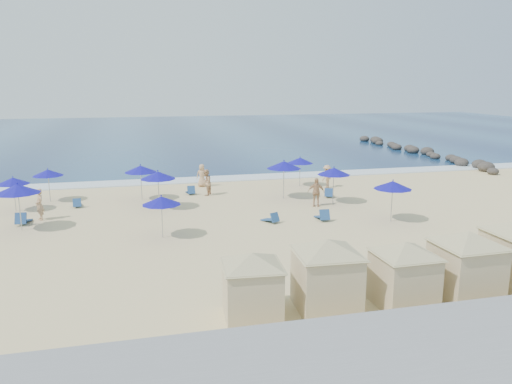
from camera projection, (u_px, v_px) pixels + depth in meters
ground at (270, 233)px, 26.50m from camera, size 160.00×160.00×0.00m
ocean at (177, 133)px, 78.65m from camera, size 160.00×80.00×0.06m
surf_line at (220, 179)px, 41.19m from camera, size 160.00×2.50×0.08m
seawall at (403, 351)px, 13.56m from camera, size 160.00×6.10×1.22m
rock_jetty at (418, 151)px, 55.66m from camera, size 2.56×26.66×0.96m
trash_bin at (327, 257)px, 21.51m from camera, size 0.89×0.89×0.88m
cabana_0 at (252, 277)px, 16.65m from camera, size 4.03×4.03×2.54m
cabana_1 at (327, 265)px, 17.26m from camera, size 4.50×4.50×2.83m
cabana_2 at (404, 266)px, 17.56m from camera, size 4.17×4.17×2.62m
cabana_3 at (467, 256)px, 18.17m from camera, size 4.51×4.51×2.83m
umbrella_0 at (13, 181)px, 30.54m from camera, size 1.95×1.95×2.22m
umbrella_1 at (18, 189)px, 26.49m from camera, size 2.32×2.32×2.64m
umbrella_2 at (48, 173)px, 33.07m from camera, size 2.00×2.00×2.27m
umbrella_3 at (161, 201)px, 25.28m from camera, size 1.98×1.98×2.26m
umbrella_4 at (141, 169)px, 33.47m from camera, size 2.17×2.17×2.47m
umbrella_5 at (158, 175)px, 31.04m from camera, size 2.20×2.20×2.50m
umbrella_6 at (284, 165)px, 33.87m from camera, size 2.38×2.38×2.71m
umbrella_7 at (334, 171)px, 32.57m from camera, size 2.17×2.17×2.47m
umbrella_8 at (300, 160)px, 38.07m from camera, size 2.03×2.03×2.31m
umbrella_9 at (393, 185)px, 28.23m from camera, size 2.16×2.16×2.46m
beach_chair_0 at (23, 220)px, 28.06m from camera, size 0.73×1.42×0.76m
beach_chair_1 at (77, 204)px, 31.96m from camera, size 0.58×1.17×0.62m
beach_chair_2 at (191, 191)px, 35.64m from camera, size 0.59×1.24×0.67m
beach_chair_3 at (271, 219)px, 28.42m from camera, size 0.95×1.27×0.64m
beach_chair_4 at (323, 216)px, 28.89m from camera, size 0.65×1.34×0.72m
beach_chair_5 at (329, 194)px, 34.76m from camera, size 1.04×1.38×0.70m
beachgoer_0 at (40, 204)px, 28.80m from camera, size 0.70×0.80×1.84m
beachgoer_1 at (206, 182)px, 35.17m from camera, size 1.04×1.12×1.85m
beachgoer_2 at (316, 192)px, 32.05m from camera, size 1.17×0.79×1.85m
beachgoer_3 at (327, 176)px, 37.81m from camera, size 1.28×1.18×1.73m
beachgoer_4 at (202, 175)px, 38.14m from camera, size 0.95×0.72×1.74m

